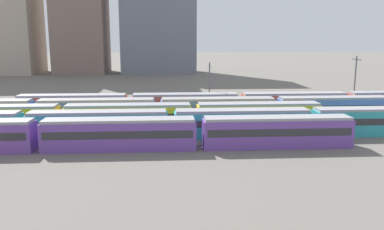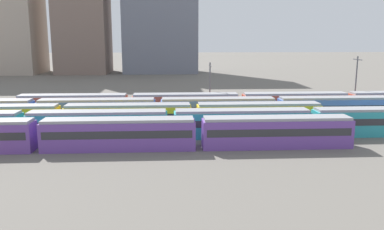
# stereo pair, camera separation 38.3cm
# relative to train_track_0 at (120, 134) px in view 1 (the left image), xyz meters

# --- Properties ---
(ground_plane) EXTENTS (600.00, 600.00, 0.00)m
(ground_plane) POSITION_rel_train_track_0_xyz_m (-11.17, 10.40, -1.90)
(ground_plane) COLOR #666059
(train_track_0) EXTENTS (55.80, 3.06, 3.75)m
(train_track_0) POSITION_rel_train_track_0_xyz_m (0.00, 0.00, 0.00)
(train_track_0) COLOR #6B429E
(train_track_0) RESTS_ON ground_plane
(train_track_1) EXTENTS (93.60, 3.06, 3.75)m
(train_track_1) POSITION_rel_train_track_0_xyz_m (15.59, 5.20, 0.00)
(train_track_1) COLOR teal
(train_track_1) RESTS_ON ground_plane
(train_track_2) EXTENTS (55.80, 3.06, 3.75)m
(train_track_2) POSITION_rel_train_track_0_xyz_m (0.11, 10.40, 0.00)
(train_track_2) COLOR yellow
(train_track_2) RESTS_ON ground_plane
(train_track_3) EXTENTS (93.60, 3.06, 3.75)m
(train_track_3) POSITION_rel_train_track_0_xyz_m (13.66, 15.60, 0.00)
(train_track_3) COLOR #4C70BC
(train_track_3) RESTS_ON ground_plane
(train_track_4) EXTENTS (112.50, 3.06, 3.75)m
(train_track_4) POSITION_rel_train_track_0_xyz_m (37.10, 20.80, 0.00)
(train_track_4) COLOR #BC4C38
(train_track_4) RESTS_ON ground_plane
(catenary_pole_1) EXTENTS (0.24, 3.20, 9.82)m
(catenary_pole_1) POSITION_rel_train_track_0_xyz_m (39.59, 23.54, 3.55)
(catenary_pole_1) COLOR #4C4C51
(catenary_pole_1) RESTS_ON ground_plane
(catenary_pole_3) EXTENTS (0.24, 3.20, 8.81)m
(catenary_pole_3) POSITION_rel_train_track_0_xyz_m (13.19, 23.74, 3.03)
(catenary_pole_3) COLOR #4C4C51
(catenary_pole_3) RESTS_ON ground_plane
(distant_building_2) EXTENTS (27.17, 15.88, 46.29)m
(distant_building_2) POSITION_rel_train_track_0_xyz_m (2.94, 105.57, 21.24)
(distant_building_2) COLOR slate
(distant_building_2) RESTS_ON ground_plane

